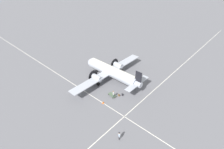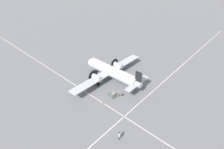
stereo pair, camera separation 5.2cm
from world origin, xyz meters
name	(u,v)px [view 2 (the right image)]	position (x,y,z in m)	size (l,w,h in m)	color
ground_plane	(112,80)	(0.00, 0.00, 0.00)	(300.00, 300.00, 0.00)	slate
apron_line_eastwest	(89,94)	(0.00, -7.78, 0.00)	(120.00, 0.16, 0.01)	silver
apron_line_northsouth	(146,97)	(10.24, 0.00, 0.00)	(0.16, 120.00, 0.01)	silver
airliner_main	(111,71)	(-0.42, 0.00, 2.49)	(17.08, 23.47, 5.67)	#ADB2BC
crew_foreground	(119,135)	(12.81, -12.44, 1.11)	(0.49, 0.41, 1.77)	#2D2D33
passenger_boarding	(113,94)	(4.82, -4.94, 1.12)	(0.45, 0.49, 1.82)	navy
suitcase_near_door	(119,95)	(5.42, -3.71, 0.23)	(0.48, 0.17, 0.50)	brown
suitcase_upright_spare	(122,95)	(5.96, -3.10, 0.30)	(0.38, 0.12, 0.63)	#232328
baggage_cart	(112,95)	(4.30, -4.71, 0.27)	(2.10, 1.33, 0.56)	#4C6047
traffic_cone	(103,102)	(4.44, -7.81, 0.25)	(0.41, 0.41, 0.54)	orange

